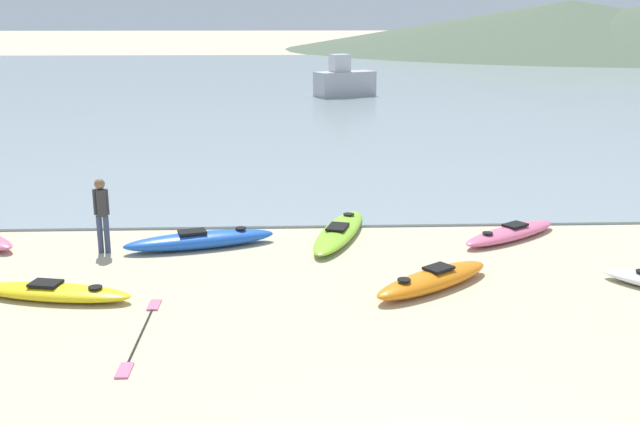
% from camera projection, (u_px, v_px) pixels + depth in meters
% --- Properties ---
extents(bay_water, '(160.00, 70.00, 0.06)m').
position_uv_depth(bay_water, '(312.00, 84.00, 50.60)').
color(bay_water, gray).
rests_on(bay_water, ground_plane).
extents(far_hill_left, '(75.75, 75.75, 6.27)m').
position_uv_depth(far_hill_left, '(570.00, 25.00, 99.07)').
color(far_hill_left, '#4C5B47').
rests_on(far_hill_left, ground_plane).
extents(kayak_on_sand_1, '(2.83, 1.22, 0.30)m').
position_uv_depth(kayak_on_sand_1, '(54.00, 292.00, 12.61)').
color(kayak_on_sand_1, yellow).
rests_on(kayak_on_sand_1, ground_plane).
extents(kayak_on_sand_4, '(1.68, 3.49, 0.31)m').
position_uv_depth(kayak_on_sand_4, '(339.00, 231.00, 16.07)').
color(kayak_on_sand_4, '#8CCC2D').
rests_on(kayak_on_sand_4, ground_plane).
extents(kayak_on_sand_6, '(2.53, 2.16, 0.37)m').
position_uv_depth(kayak_on_sand_6, '(433.00, 279.00, 13.08)').
color(kayak_on_sand_6, orange).
rests_on(kayak_on_sand_6, ground_plane).
extents(kayak_on_sand_7, '(3.15, 1.49, 0.38)m').
position_uv_depth(kayak_on_sand_7, '(200.00, 240.00, 15.34)').
color(kayak_on_sand_7, blue).
rests_on(kayak_on_sand_7, ground_plane).
extents(kayak_on_sand_8, '(2.62, 2.14, 0.31)m').
position_uv_depth(kayak_on_sand_8, '(511.00, 233.00, 15.96)').
color(kayak_on_sand_8, '#E5668C').
rests_on(kayak_on_sand_8, ground_plane).
extents(person_near_waterline, '(0.31, 0.26, 1.52)m').
position_uv_depth(person_near_waterline, '(102.00, 211.00, 14.86)').
color(person_near_waterline, '#384260').
rests_on(person_near_waterline, ground_plane).
extents(moored_boat_0, '(3.65, 2.67, 2.35)m').
position_uv_depth(moored_boat_0, '(344.00, 82.00, 42.52)').
color(moored_boat_0, '#B2B2B7').
rests_on(moored_boat_0, bay_water).
extents(loose_paddle, '(0.18, 2.78, 0.03)m').
position_uv_depth(loose_paddle, '(141.00, 334.00, 11.21)').
color(loose_paddle, black).
rests_on(loose_paddle, ground_plane).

